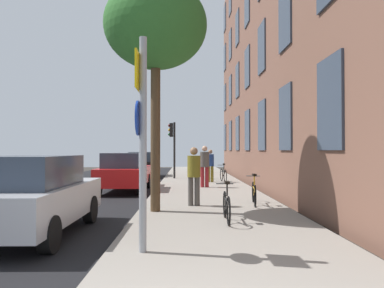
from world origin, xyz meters
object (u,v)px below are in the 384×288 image
at_px(pedestrian_0, 194,172).
at_px(car_2, 143,164).
at_px(bicycle_0, 227,206).
at_px(car_0, 33,195).
at_px(pedestrian_1, 205,164).
at_px(bicycle_1, 254,192).
at_px(sign_post, 142,129).
at_px(pedestrian_2, 210,163).
at_px(tree_near, 156,27).
at_px(traffic_light, 173,140).
at_px(bicycle_2, 223,175).
at_px(car_1, 125,172).

height_order(pedestrian_0, car_2, pedestrian_0).
xyz_separation_m(bicycle_0, car_0, (-4.02, -0.91, 0.36)).
height_order(bicycle_0, pedestrian_1, pedestrian_1).
height_order(bicycle_1, car_2, car_2).
xyz_separation_m(sign_post, car_2, (-2.09, 17.98, -1.24)).
xyz_separation_m(bicycle_0, pedestrian_1, (-0.10, 7.79, 0.68)).
relative_size(pedestrian_0, pedestrian_2, 1.03).
distance_m(pedestrian_0, car_0, 4.71).
bearing_deg(bicycle_1, car_0, -145.66).
height_order(tree_near, pedestrian_0, tree_near).
bearing_deg(traffic_light, bicycle_0, -82.55).
distance_m(bicycle_2, car_1, 5.65).
bearing_deg(pedestrian_0, pedestrian_1, 83.75).
bearing_deg(car_1, bicycle_1, -44.63).
height_order(bicycle_1, pedestrian_2, pedestrian_2).
distance_m(tree_near, car_2, 14.79).
relative_size(tree_near, pedestrian_0, 3.59).
bearing_deg(car_2, pedestrian_2, -51.06).
bearing_deg(car_1, tree_near, -72.80).
xyz_separation_m(traffic_light, car_2, (-2.03, 2.48, -1.52)).
relative_size(pedestrian_2, car_2, 0.41).
bearing_deg(bicycle_0, pedestrian_0, 105.97).
height_order(tree_near, bicycle_0, tree_near).
bearing_deg(pedestrian_2, car_0, -110.88).
bearing_deg(car_0, sign_post, -33.55).
height_order(traffic_light, pedestrian_1, traffic_light).
xyz_separation_m(traffic_light, tree_near, (-0.04, -11.56, 2.69)).
height_order(pedestrian_0, car_0, pedestrian_0).
bearing_deg(car_2, bicycle_0, -76.47).
distance_m(bicycle_0, pedestrian_0, 2.59).
bearing_deg(traffic_light, car_0, -99.44).
distance_m(bicycle_0, pedestrian_1, 7.82).
bearing_deg(pedestrian_0, car_2, 103.08).
bearing_deg(car_2, car_0, -91.00).
distance_m(bicycle_1, pedestrian_0, 1.91).
height_order(bicycle_0, car_1, car_1).
bearing_deg(pedestrian_1, sign_post, -98.50).
bearing_deg(car_2, tree_near, -81.94).
height_order(bicycle_2, car_2, car_2).
bearing_deg(bicycle_2, tree_near, -106.79).
bearing_deg(pedestrian_2, pedestrian_1, -99.08).
bearing_deg(pedestrian_0, traffic_light, 95.45).
bearing_deg(tree_near, car_1, 107.20).
relative_size(pedestrian_0, car_1, 0.41).
bearing_deg(sign_post, car_0, 146.45).
bearing_deg(traffic_light, car_1, -107.08).
bearing_deg(pedestrian_1, car_1, -169.22).
bearing_deg(sign_post, tree_near, 91.49).
bearing_deg(bicycle_1, tree_near, -158.19).
distance_m(sign_post, pedestrian_2, 13.15).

